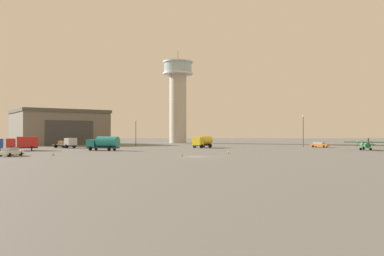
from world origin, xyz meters
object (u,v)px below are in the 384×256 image
truck_flatbed_silver (67,143)px  light_post_west (136,130)px  car_white (11,152)px  traffic_cone_mid_apron (228,152)px  airplane_green (366,144)px  car_orange (320,145)px  truck_box_red (23,143)px  truck_fuel_tanker_yellow (203,141)px  traffic_cone_near_right (182,154)px  traffic_cone_near_left (53,153)px  truck_fuel_tanker_teal (104,143)px  control_tower (178,95)px  light_post_east (303,128)px

truck_flatbed_silver → light_post_west: (14.84, 13.47, 3.31)m
car_white → light_post_west: bearing=-6.4°
traffic_cone_mid_apron → car_white: bearing=-166.2°
airplane_green → car_orange: airplane_green is taller
truck_box_red → car_orange: (69.01, 18.89, -0.93)m
truck_box_red → car_white: size_ratio=1.40×
truck_fuel_tanker_yellow → truck_flatbed_silver: size_ratio=0.89×
truck_fuel_tanker_yellow → traffic_cone_near_right: 34.69m
light_post_west → traffic_cone_near_left: bearing=-98.6°
truck_flatbed_silver → truck_box_red: 14.33m
truck_flatbed_silver → airplane_green: bearing=25.6°
truck_fuel_tanker_teal → truck_flatbed_silver: (-12.58, 13.12, -0.43)m
truck_box_red → traffic_cone_near_right: (35.09, -18.37, -1.36)m
control_tower → truck_fuel_tanker_yellow: bearing=-78.3°
truck_flatbed_silver → traffic_cone_near_left: bearing=-40.8°
truck_box_red → light_post_east: light_post_east is taller
light_post_west → traffic_cone_near_right: size_ratio=11.75×
truck_box_red → airplane_green: bearing=158.8°
traffic_cone_mid_apron → truck_box_red: bearing=166.8°
control_tower → car_white: (-22.66, -78.88, -17.20)m
traffic_cone_near_left → traffic_cone_mid_apron: size_ratio=1.15×
car_white → light_post_west: size_ratio=0.63×
airplane_green → car_white: (-67.27, -22.46, -0.53)m
airplane_green → car_orange: 16.35m
traffic_cone_near_left → airplane_green: bearing=18.1°
control_tower → traffic_cone_near_left: bearing=-102.2°
light_post_west → traffic_cone_near_left: light_post_west is taller
traffic_cone_mid_apron → control_tower: bearing=101.0°
truck_fuel_tanker_yellow → truck_fuel_tanker_teal: 26.48m
truck_fuel_tanker_yellow → traffic_cone_near_left: size_ratio=9.41×
light_post_east → traffic_cone_near_left: 65.27m
light_post_east → traffic_cone_near_right: bearing=-127.2°
truck_box_red → light_post_west: light_post_west is taller
control_tower → traffic_cone_near_right: bearing=-86.0°
truck_flatbed_silver → light_post_east: 61.47m
truck_box_red → car_white: bearing=86.2°
truck_fuel_tanker_teal → light_post_east: bearing=-139.4°
traffic_cone_mid_apron → traffic_cone_near_right: bearing=-134.9°
car_orange → light_post_west: bearing=-146.6°
airplane_green → light_post_east: light_post_east is taller
traffic_cone_mid_apron → truck_fuel_tanker_teal: bearing=157.9°
light_post_east → truck_box_red: bearing=-161.6°
control_tower → truck_fuel_tanker_teal: size_ratio=4.65×
control_tower → traffic_cone_near_left: 80.17m
truck_fuel_tanker_yellow → traffic_cone_mid_apron: (4.59, -26.27, -1.38)m
control_tower → traffic_cone_near_right: size_ratio=53.63×
light_post_east → car_orange: bearing=-40.7°
light_post_east → traffic_cone_near_right: (-30.50, -40.20, -4.74)m
truck_flatbed_silver → car_orange: (64.20, 5.40, -0.49)m
traffic_cone_near_right → truck_fuel_tanker_yellow: bearing=84.0°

